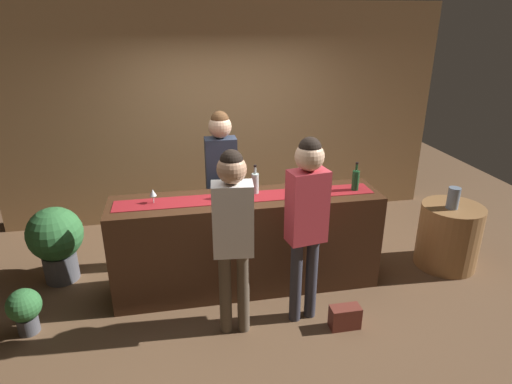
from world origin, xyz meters
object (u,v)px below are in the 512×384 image
at_px(bartender, 221,171).
at_px(customer_sipping, 307,212).
at_px(wine_glass_mid_counter, 153,193).
at_px(handbag, 345,317).
at_px(wine_bottle_clear, 255,183).
at_px(wine_glass_far_end, 327,186).
at_px(potted_plant_tall, 56,239).
at_px(round_side_table, 449,236).
at_px(potted_plant_small, 25,308).
at_px(vase_on_side_table, 453,198).
at_px(wine_bottle_green, 356,180).
at_px(wine_glass_near_customer, 220,189).
at_px(customer_browsing, 233,225).

height_order(bartender, customer_sipping, same).
bearing_deg(wine_glass_mid_counter, handbag, -27.47).
relative_size(wine_glass_mid_counter, handbag, 0.51).
bearing_deg(wine_bottle_clear, wine_glass_far_end, -15.49).
bearing_deg(potted_plant_tall, wine_glass_mid_counter, -24.11).
xyz_separation_m(wine_bottle_clear, wine_glass_mid_counter, (-1.01, -0.07, -0.01)).
bearing_deg(round_side_table, wine_glass_far_end, -176.66).
height_order(potted_plant_small, handbag, potted_plant_small).
relative_size(customer_sipping, handbag, 6.37).
height_order(bartender, vase_on_side_table, bartender).
bearing_deg(potted_plant_tall, wine_bottle_green, -9.57).
xyz_separation_m(wine_bottle_green, wine_bottle_clear, (-1.03, 0.11, 0.00)).
relative_size(wine_bottle_green, wine_glass_near_customer, 2.10).
relative_size(customer_sipping, potted_plant_small, 4.03).
bearing_deg(customer_browsing, wine_glass_near_customer, 98.13).
bearing_deg(bartender, wine_glass_mid_counter, 38.14).
bearing_deg(customer_browsing, wine_glass_far_end, 35.36).
bearing_deg(wine_glass_mid_counter, customer_browsing, -46.87).
distance_m(wine_glass_near_customer, handbag, 1.69).
height_order(customer_sipping, potted_plant_small, customer_sipping).
relative_size(potted_plant_tall, potted_plant_small, 1.91).
xyz_separation_m(bartender, customer_sipping, (0.61, -1.21, 0.00)).
bearing_deg(potted_plant_small, vase_on_side_table, 4.07).
bearing_deg(customer_sipping, vase_on_side_table, 7.68).
bearing_deg(customer_sipping, wine_bottle_green, 31.12).
relative_size(wine_glass_mid_counter, customer_browsing, 0.08).
xyz_separation_m(wine_bottle_green, wine_glass_mid_counter, (-2.04, 0.04, -0.01)).
xyz_separation_m(customer_browsing, potted_plant_small, (-1.86, 0.33, -0.82)).
distance_m(round_side_table, handbag, 1.79).
bearing_deg(handbag, potted_plant_tall, 153.82).
bearing_deg(potted_plant_tall, handbag, -26.18).
xyz_separation_m(customer_browsing, potted_plant_tall, (-1.75, 1.20, -0.59)).
bearing_deg(handbag, wine_bottle_green, 66.39).
height_order(customer_browsing, potted_plant_tall, customer_browsing).
bearing_deg(vase_on_side_table, bartender, 165.58).
xyz_separation_m(wine_bottle_green, potted_plant_tall, (-3.12, 0.53, -0.65)).
relative_size(bartender, round_side_table, 2.41).
bearing_deg(potted_plant_tall, customer_sipping, -25.21).
bearing_deg(wine_glass_far_end, wine_glass_mid_counter, 175.78).
xyz_separation_m(wine_glass_near_customer, bartender, (0.08, 0.57, -0.02)).
relative_size(wine_glass_mid_counter, customer_sipping, 0.08).
xyz_separation_m(potted_plant_tall, handbag, (2.75, -1.35, -0.38)).
xyz_separation_m(wine_glass_mid_counter, customer_browsing, (0.67, -0.71, -0.06)).
xyz_separation_m(customer_sipping, customer_browsing, (-0.66, -0.06, -0.04)).
xyz_separation_m(wine_bottle_green, round_side_table, (1.20, 0.01, -0.77)).
distance_m(bartender, customer_sipping, 1.36).
bearing_deg(round_side_table, potted_plant_tall, 173.16).
distance_m(wine_bottle_green, wine_glass_near_customer, 1.40).
bearing_deg(customer_browsing, wine_bottle_green, 31.77).
distance_m(wine_bottle_clear, wine_glass_near_customer, 0.38).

